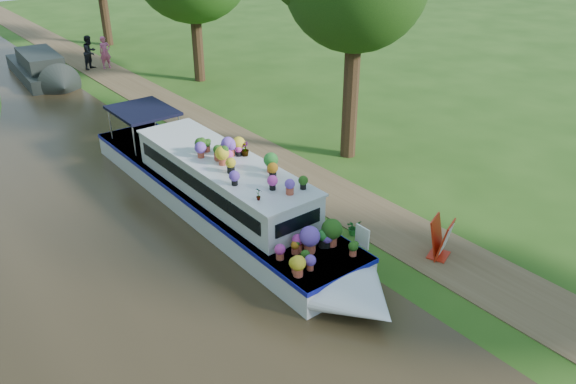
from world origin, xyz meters
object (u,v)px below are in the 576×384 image
(sandwich_board, at_px, (441,240))
(pedestrian_pink, at_px, (105,52))
(second_boat, at_px, (41,69))
(pedestrian_dark, at_px, (90,52))
(plant_boat, at_px, (224,191))

(sandwich_board, relative_size, pedestrian_pink, 0.61)
(second_boat, xyz_separation_m, sandwich_board, (3.04, -23.69, -0.06))
(second_boat, relative_size, pedestrian_dark, 4.09)
(pedestrian_dark, bearing_deg, plant_boat, -133.42)
(sandwich_board, bearing_deg, pedestrian_dark, 69.22)
(plant_boat, xyz_separation_m, second_boat, (0.27, 18.36, -0.27))
(plant_boat, relative_size, pedestrian_dark, 7.32)
(plant_boat, height_order, pedestrian_dark, plant_boat)
(pedestrian_pink, bearing_deg, plant_boat, -102.89)
(pedestrian_dark, bearing_deg, pedestrian_pink, -61.84)
(plant_boat, relative_size, sandwich_board, 12.50)
(second_boat, xyz_separation_m, pedestrian_pink, (3.56, 0.04, 0.33))
(second_boat, relative_size, sandwich_board, 6.99)
(pedestrian_pink, relative_size, pedestrian_dark, 0.95)
(sandwich_board, relative_size, pedestrian_dark, 0.59)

